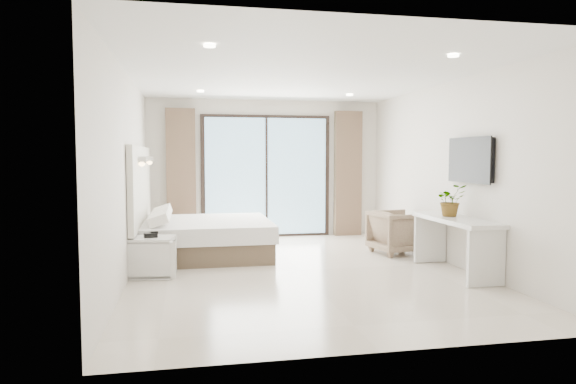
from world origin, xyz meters
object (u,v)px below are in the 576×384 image
object	(u,v)px
nightstand	(152,257)
armchair	(397,230)
console_desk	(455,232)
bed	(204,237)

from	to	relation	value
nightstand	armchair	distance (m)	3.97
armchair	nightstand	bearing A→B (deg)	93.79
console_desk	armchair	distance (m)	1.54
nightstand	console_desk	distance (m)	4.11
nightstand	armchair	bearing A→B (deg)	22.30
bed	console_desk	xyz separation A→B (m)	(3.32, -1.91, 0.26)
bed	armchair	world-z (taller)	armchair
bed	nightstand	bearing A→B (deg)	-119.21
console_desk	nightstand	bearing A→B (deg)	171.52
bed	console_desk	world-z (taller)	console_desk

